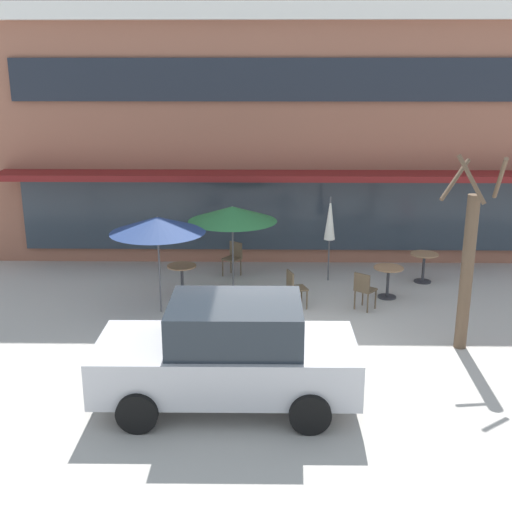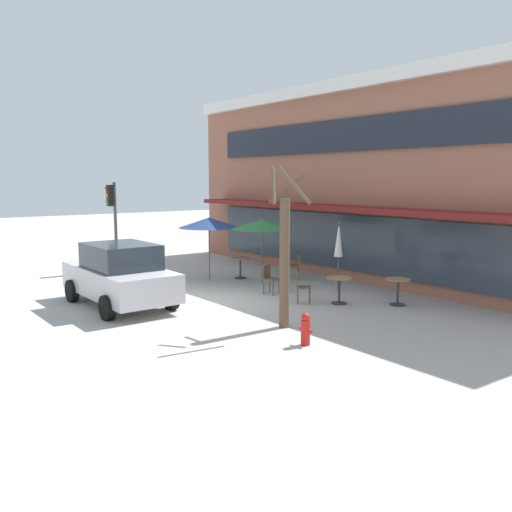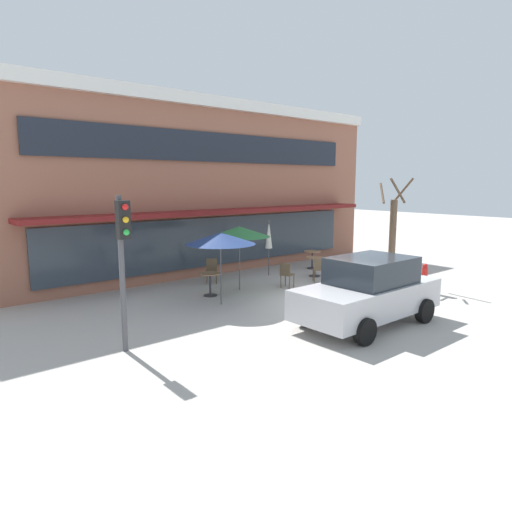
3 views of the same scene
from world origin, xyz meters
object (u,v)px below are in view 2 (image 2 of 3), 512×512
at_px(patio_umbrella_green_folded, 262,224).
at_px(traffic_light_pole, 113,211).
at_px(patio_umbrella_cream_folded, 209,223).
at_px(street_tree, 285,256).
at_px(fire_hydrant, 305,329).
at_px(cafe_table_by_tree, 339,286).
at_px(cafe_table_streetside, 398,287).
at_px(cafe_chair_0, 269,277).
at_px(cafe_table_near_wall, 240,264).
at_px(cafe_chair_1, 301,285).
at_px(parked_sedan, 120,275).
at_px(patio_umbrella_corner_open, 339,240).
at_px(cafe_chair_2, 295,264).

distance_m(patio_umbrella_green_folded, traffic_light_pole, 6.22).
height_order(patio_umbrella_cream_folded, street_tree, street_tree).
bearing_deg(fire_hydrant, cafe_table_by_tree, 124.24).
xyz_separation_m(cafe_table_by_tree, street_tree, (0.93, -2.82, 1.21)).
height_order(cafe_table_streetside, cafe_chair_0, cafe_chair_0).
distance_m(cafe_table_near_wall, cafe_chair_1, 4.33).
bearing_deg(parked_sedan, patio_umbrella_corner_open, 70.77).
height_order(patio_umbrella_green_folded, patio_umbrella_corner_open, same).
distance_m(cafe_chair_2, parked_sedan, 6.72).
height_order(cafe_table_near_wall, cafe_chair_0, cafe_chair_0).
height_order(street_tree, traffic_light_pole, street_tree).
bearing_deg(street_tree, fire_hydrant, -22.14).
xyz_separation_m(cafe_table_streetside, patio_umbrella_cream_folded, (-6.40, -2.18, 1.51)).
bearing_deg(cafe_table_near_wall, street_tree, -26.24).
height_order(cafe_table_by_tree, cafe_chair_1, cafe_chair_1).
bearing_deg(cafe_table_streetside, parked_sedan, -126.62).
bearing_deg(cafe_table_streetside, cafe_chair_0, -150.60).
distance_m(cafe_chair_2, fire_hydrant, 7.88).
xyz_separation_m(cafe_table_streetside, fire_hydrant, (1.17, -4.55, -0.16)).
xyz_separation_m(cafe_table_streetside, parked_sedan, (-4.63, -6.23, 0.36)).
bearing_deg(fire_hydrant, parked_sedan, -163.87).
distance_m(cafe_table_near_wall, patio_umbrella_cream_folded, 1.89).
bearing_deg(cafe_chair_2, patio_umbrella_cream_folded, -119.54).
xyz_separation_m(cafe_table_by_tree, fire_hydrant, (2.30, -3.38, -0.16)).
bearing_deg(patio_umbrella_cream_folded, cafe_chair_1, 2.24).
bearing_deg(patio_umbrella_corner_open, cafe_chair_0, -115.67).
relative_size(cafe_chair_1, street_tree, 0.23).
height_order(parked_sedan, fire_hydrant, parked_sedan).
height_order(cafe_chair_0, street_tree, street_tree).
height_order(patio_umbrella_corner_open, street_tree, street_tree).
bearing_deg(fire_hydrant, patio_umbrella_cream_folded, 162.65).
bearing_deg(parked_sedan, cafe_chair_0, 73.95).
relative_size(patio_umbrella_corner_open, street_tree, 0.58).
distance_m(cafe_table_streetside, patio_umbrella_corner_open, 2.67).
xyz_separation_m(cafe_table_near_wall, cafe_chair_0, (2.67, -0.80, 0.01)).
bearing_deg(fire_hydrant, cafe_table_streetside, 104.46).
relative_size(patio_umbrella_green_folded, cafe_chair_1, 2.47).
bearing_deg(patio_umbrella_corner_open, parked_sedan, -109.23).
bearing_deg(traffic_light_pole, cafe_table_near_wall, 34.86).
bearing_deg(cafe_chair_2, cafe_chair_1, -38.93).
bearing_deg(cafe_chair_2, patio_umbrella_green_folded, -87.48).
height_order(patio_umbrella_cream_folded, cafe_chair_2, patio_umbrella_cream_folded).
bearing_deg(parked_sedan, street_tree, 26.73).
height_order(cafe_table_near_wall, patio_umbrella_green_folded, patio_umbrella_green_folded).
bearing_deg(patio_umbrella_corner_open, cafe_table_near_wall, -161.67).
relative_size(cafe_table_by_tree, patio_umbrella_corner_open, 0.35).
bearing_deg(cafe_chair_0, fire_hydrant, -30.09).
xyz_separation_m(cafe_chair_0, parked_sedan, (-1.24, -4.32, 0.35)).
distance_m(patio_umbrella_cream_folded, cafe_chair_2, 3.41).
bearing_deg(cafe_chair_1, patio_umbrella_corner_open, 106.05).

